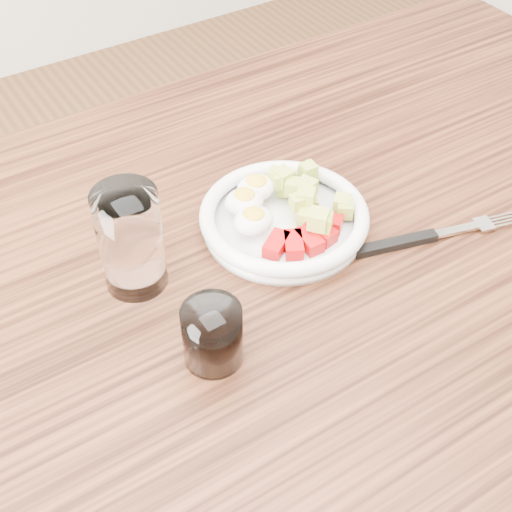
{
  "coord_description": "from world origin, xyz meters",
  "views": [
    {
      "loc": [
        -0.33,
        -0.49,
        1.38
      ],
      "look_at": [
        -0.01,
        0.01,
        0.8
      ],
      "focal_mm": 50.0,
      "sensor_mm": 36.0,
      "label": 1
    }
  ],
  "objects": [
    {
      "name": "dining_table",
      "position": [
        0.0,
        0.0,
        0.67
      ],
      "size": [
        1.5,
        0.9,
        0.77
      ],
      "color": "brown",
      "rests_on": "ground"
    },
    {
      "name": "bowl",
      "position": [
        0.06,
        0.06,
        0.79
      ],
      "size": [
        0.21,
        0.21,
        0.06
      ],
      "color": "white",
      "rests_on": "dining_table"
    },
    {
      "name": "fork",
      "position": [
        0.19,
        -0.05,
        0.78
      ],
      "size": [
        0.22,
        0.08,
        0.01
      ],
      "color": "black",
      "rests_on": "dining_table"
    },
    {
      "name": "water_glass",
      "position": [
        -0.13,
        0.08,
        0.84
      ],
      "size": [
        0.07,
        0.07,
        0.13
      ],
      "primitive_type": "cylinder",
      "color": "white",
      "rests_on": "dining_table"
    },
    {
      "name": "coffee_glass",
      "position": [
        -0.11,
        -0.07,
        0.81
      ],
      "size": [
        0.06,
        0.06,
        0.07
      ],
      "color": "white",
      "rests_on": "dining_table"
    }
  ]
}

